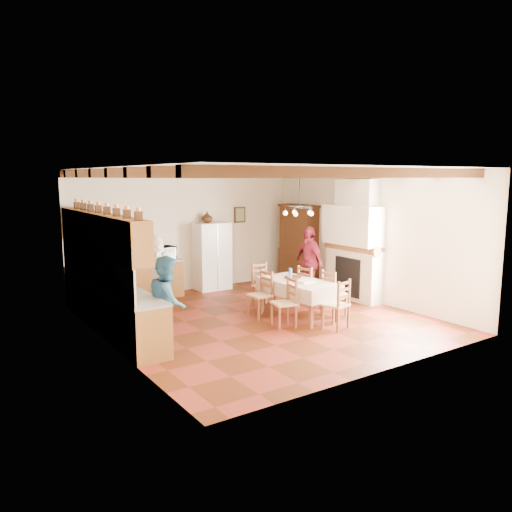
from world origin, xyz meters
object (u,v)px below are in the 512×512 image
Objects in this scene: dining_table at (298,285)px; person_man at (159,286)px; hutch at (299,245)px; chair_end_near at (336,304)px; chair_right_far at (310,287)px; microwave at (163,253)px; chair_left_near at (284,302)px; person_woman_red at (309,261)px; chair_right_near at (334,293)px; refrigerator at (211,256)px; person_woman_blue at (168,302)px; chair_left_far at (260,294)px; chair_end_far at (264,285)px.

dining_table is 0.96× the size of person_man.
hutch reaches higher than chair_end_near.
chair_right_far is 3.63m from microwave.
chair_left_near and chair_right_far have the same top height.
chair_right_far is (0.59, 0.33, -0.19)m from dining_table.
chair_end_near is at bearing -23.09° from person_woman_red.
chair_right_near is at bearing -16.73° from person_woman_red.
refrigerator is 1.78× the size of chair_right_near.
person_man reaches higher than microwave.
person_woman_blue is at bearing 90.47° from chair_right_far.
person_woman_blue reaches higher than microwave.
person_man is at bearing -159.59° from hutch.
refrigerator reaches higher than chair_end_near.
dining_table is 3.58m from microwave.
person_woman_blue is at bearing 86.34° from chair_right_near.
refrigerator is 1.78× the size of chair_end_near.
chair_end_near is (0.76, -1.44, 0.00)m from chair_left_far.
chair_end_near is 2.14m from chair_end_far.
chair_right_near is 0.52× the size of person_man.
hutch reaches higher than person_woman_red.
chair_left_far reaches higher than dining_table.
chair_end_far is (-0.10, 1.09, -0.19)m from dining_table.
chair_right_far is at bearing -51.23° from chair_end_far.
person_woman_red is (2.01, 0.86, 0.37)m from chair_left_far.
person_woman_blue is at bearing -76.72° from chair_left_far.
hutch is 4.03m from chair_end_near.
chair_left_far is 1.00× the size of chair_end_far.
refrigerator is 1.36m from microwave.
chair_end_far is at bearing 33.24° from chair_right_far.
chair_left_far and chair_right_far have the same top height.
person_woman_red is 3.03× the size of microwave.
chair_right_far is at bearing -56.00° from person_woman_blue.
chair_left_near is at bearing -114.61° from chair_end_far.
chair_end_near is 3.18m from person_woman_blue.
microwave reaches higher than dining_table.
microwave is (-3.54, 0.74, -0.01)m from hutch.
hutch is 2.22× the size of chair_end_near.
person_man is 3.28× the size of microwave.
person_man is (-2.17, 0.04, 0.44)m from chair_left_far.
chair_end_near is 1.00× the size of chair_end_far.
chair_left_near is 1.61m from chair_end_far.
person_woman_blue reaches higher than chair_left_near.
chair_left_far and chair_end_far have the same top height.
chair_right_near is 1.00× the size of chair_right_far.
hutch reaches higher than refrigerator.
dining_table is 1.06m from chair_end_near.
chair_right_far is at bearing -73.89° from refrigerator.
chair_end_far reaches higher than dining_table.
chair_left_far is (-2.66, -2.06, -0.58)m from hutch.
chair_end_near is 0.57× the size of person_woman_red.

